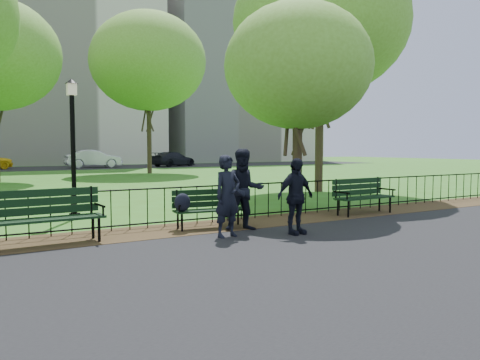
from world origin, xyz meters
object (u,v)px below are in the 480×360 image
tree_mid_e (321,22)px  park_bench_right_a (362,192)px  park_bench_main (199,204)px  sedan_silver (93,159)px  person_left (227,196)px  sedan_dark (173,159)px  tree_near_e (298,66)px  lamppost (73,143)px  tree_far_e (148,62)px  park_bench_left_a (47,211)px  person_right (296,196)px  person_mid (245,190)px

tree_mid_e → park_bench_right_a: bearing=-119.9°
park_bench_main → sedan_silver: bearing=88.0°
person_left → sedan_dark: 35.38m
tree_near_e → park_bench_main: bearing=-156.6°
lamppost → tree_mid_e: size_ratio=0.36×
park_bench_right_a → sedan_silver: (0.53, 32.90, 0.20)m
tree_far_e → sedan_dark: 13.59m
person_left → park_bench_right_a: bearing=4.0°
park_bench_main → park_bench_left_a: 3.11m
park_bench_right_a → park_bench_left_a: bearing=177.2°
person_right → tree_near_e: bearing=46.5°
lamppost → sedan_dark: size_ratio=0.74×
tree_near_e → sedan_silver: 31.28m
park_bench_main → person_left: size_ratio=1.06×
tree_far_e → sedan_silver: 12.90m
park_bench_right_a → tree_near_e: (-0.77, 1.82, 3.52)m
park_bench_left_a → person_right: 4.78m
lamppost → sedan_dark: lamppost is taller
person_right → park_bench_main: bearing=126.7°
tree_near_e → sedan_dark: bearing=74.3°
lamppost → tree_near_e: 6.54m
lamppost → tree_near_e: (6.03, -1.16, 2.23)m
park_bench_right_a → tree_mid_e: 8.97m
park_bench_left_a → tree_far_e: (9.70, 22.03, 7.00)m
park_bench_left_a → person_left: (3.20, -1.03, 0.19)m
tree_mid_e → tree_far_e: bearing=94.9°
tree_mid_e → tree_far_e: (-1.40, 16.38, 0.89)m
tree_far_e → person_left: (-6.50, -23.06, -6.81)m
tree_mid_e → tree_far_e: size_ratio=0.88×
park_bench_left_a → sedan_silver: (8.37, 32.88, 0.16)m
park_bench_left_a → tree_mid_e: tree_mid_e is taller
sedan_silver → tree_mid_e: bearing=-174.2°
lamppost → sedan_dark: (14.54, 29.15, -1.20)m
tree_near_e → tree_far_e: tree_far_e is taller
person_mid → sedan_dark: person_mid is taller
tree_far_e → person_right: tree_far_e is taller
park_bench_right_a → person_right: size_ratio=1.19×
person_mid → sedan_silver: size_ratio=0.37×
park_bench_main → person_mid: bearing=-33.5°
park_bench_left_a → person_right: person_right is taller
park_bench_main → lamppost: (-2.07, 2.88, 1.32)m
person_right → sedan_silver: same height
park_bench_left_a → sedan_dark: size_ratio=0.43×
park_bench_left_a → lamppost: (1.04, 2.96, 1.25)m
tree_near_e → sedan_silver: bearing=87.6°
person_right → sedan_dark: person_right is taller
park_bench_left_a → park_bench_right_a: bearing=-3.4°
person_right → tree_mid_e: bearing=41.5°
park_bench_left_a → park_bench_right_a: park_bench_left_a is taller
person_mid → lamppost: bearing=145.3°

